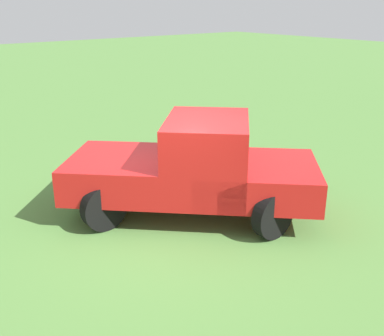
# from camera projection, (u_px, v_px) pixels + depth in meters

# --- Properties ---
(ground_plane) EXTENTS (80.00, 80.00, 0.00)m
(ground_plane) POSITION_uv_depth(u_px,v_px,m) (184.00, 226.00, 8.25)
(ground_plane) COLOR #54843D
(pickup_truck) EXTENTS (4.58, 4.57, 1.83)m
(pickup_truck) POSITION_uv_depth(u_px,v_px,m) (198.00, 165.00, 8.45)
(pickup_truck) COLOR black
(pickup_truck) RESTS_ON ground_plane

